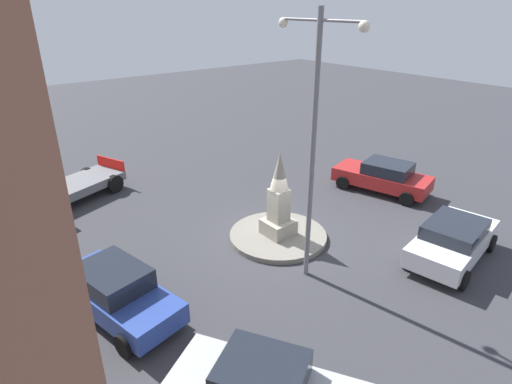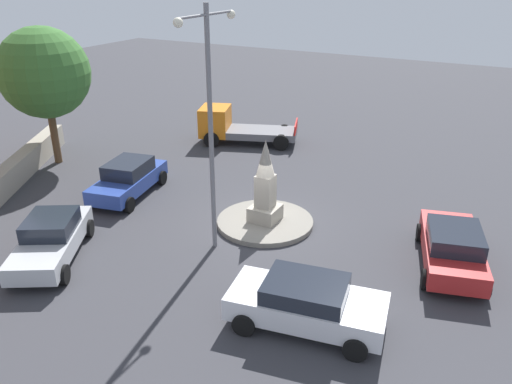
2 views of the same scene
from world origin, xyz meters
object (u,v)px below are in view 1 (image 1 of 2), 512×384
Objects in this scene: car_white_parked_left at (453,240)px; truck_orange_passing at (49,190)px; streetlamp at (314,130)px; car_red_parked_right at (383,176)px; monument at (279,201)px; car_blue_waiting at (116,291)px.

truck_orange_passing reaches higher than car_white_parked_left.
streetlamp is 1.74× the size of car_red_parked_right.
streetlamp is 1.45× the size of truck_orange_passing.
car_red_parked_right is 14.97m from truck_orange_passing.
monument is 10.04m from truck_orange_passing.
car_white_parked_left is (-4.49, -10.19, -0.02)m from car_blue_waiting.
car_blue_waiting is 0.80× the size of truck_orange_passing.
streetlamp is 1.82× the size of car_blue_waiting.
truck_orange_passing is at bearing 26.89° from streetlamp.
streetlamp is 8.99m from car_red_parked_right.
car_red_parked_right is (5.04, -3.00, 0.00)m from car_white_parked_left.
monument is at bearing -142.95° from truck_orange_passing.
truck_orange_passing is at bearing 37.05° from monument.
streetlamp reaches higher than monument.
car_blue_waiting is 8.35m from truck_orange_passing.
truck_orange_passing reaches higher than car_blue_waiting.
car_blue_waiting is (1.97, 5.62, -4.14)m from streetlamp.
streetlamp is (-2.31, 0.81, 3.34)m from monument.
car_red_parked_right is (0.55, -13.18, -0.01)m from car_blue_waiting.
streetlamp reaches higher than car_red_parked_right.
truck_orange_passing is at bearing 37.37° from car_white_parked_left.
car_white_parked_left is (-4.83, -3.76, -0.81)m from monument.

